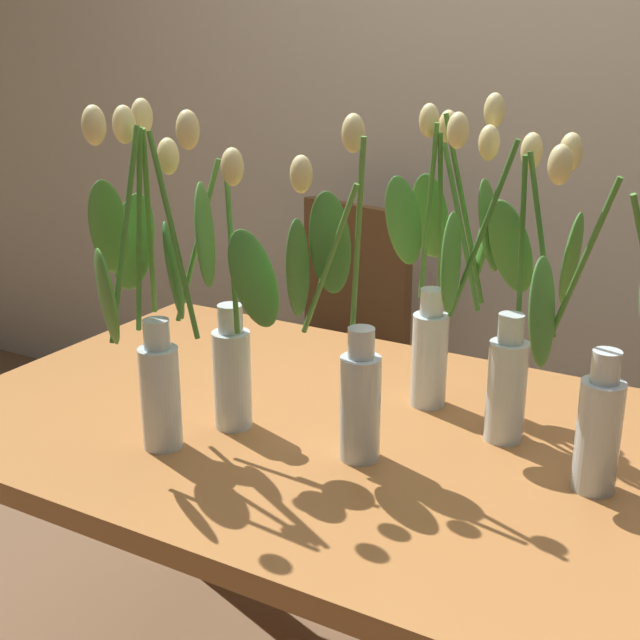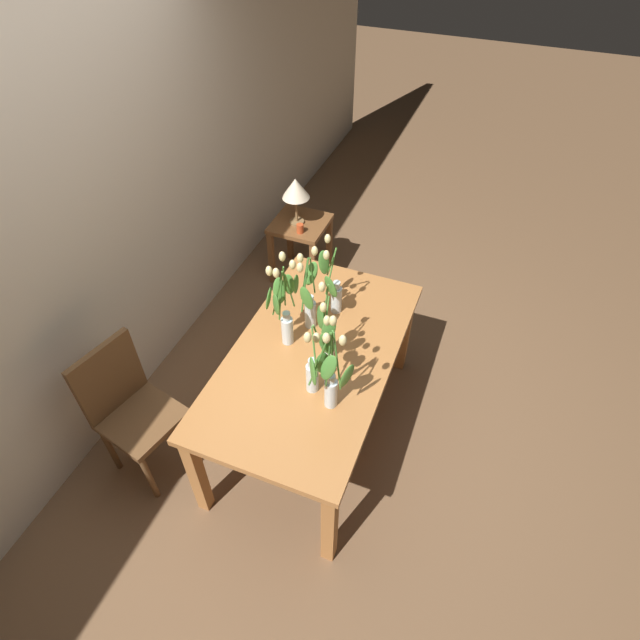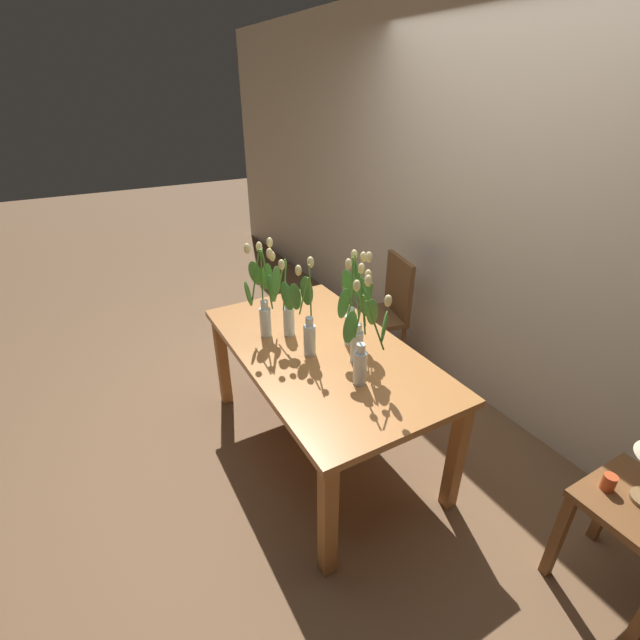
{
  "view_description": "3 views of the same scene",
  "coord_description": "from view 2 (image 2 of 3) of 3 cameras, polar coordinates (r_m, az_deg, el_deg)",
  "views": [
    {
      "loc": [
        0.6,
        -1.24,
        1.42
      ],
      "look_at": [
        -0.07,
        -0.06,
        0.96
      ],
      "focal_mm": 48.02,
      "sensor_mm": 36.0,
      "label": 1
    },
    {
      "loc": [
        -1.8,
        -0.76,
        2.92
      ],
      "look_at": [
        0.04,
        -0.03,
        0.97
      ],
      "focal_mm": 28.72,
      "sensor_mm": 36.0,
      "label": 2
    },
    {
      "loc": [
        1.87,
        -1.07,
        2.08
      ],
      "look_at": [
        0.01,
        -0.02,
        0.93
      ],
      "focal_mm": 24.77,
      "sensor_mm": 36.0,
      "label": 3
    }
  ],
  "objects": [
    {
      "name": "ground_plane",
      "position": [
        3.52,
        -0.69,
        -11.77
      ],
      "size": [
        18.0,
        18.0,
        0.0
      ],
      "primitive_type": "plane",
      "color": "brown"
    },
    {
      "name": "room_wall_rear",
      "position": [
        3.17,
        -24.18,
        10.71
      ],
      "size": [
        9.0,
        0.1,
        2.7
      ],
      "primitive_type": "cube",
      "color": "beige",
      "rests_on": "ground"
    },
    {
      "name": "dining_table",
      "position": [
        3.0,
        -0.79,
        -4.86
      ],
      "size": [
        1.6,
        0.9,
        0.74
      ],
      "color": "#B7753D",
      "rests_on": "ground"
    },
    {
      "name": "tulip_vase_0",
      "position": [
        2.63,
        -0.47,
        -5.35
      ],
      "size": [
        0.23,
        0.15,
        0.52
      ],
      "color": "silver",
      "rests_on": "dining_table"
    },
    {
      "name": "tulip_vase_1",
      "position": [
        2.76,
        0.82,
        -1.74
      ],
      "size": [
        0.16,
        0.15,
        0.56
      ],
      "color": "silver",
      "rests_on": "dining_table"
    },
    {
      "name": "tulip_vase_2",
      "position": [
        2.84,
        -4.11,
        1.15
      ],
      "size": [
        0.23,
        0.14,
        0.58
      ],
      "color": "silver",
      "rests_on": "dining_table"
    },
    {
      "name": "tulip_vase_3",
      "position": [
        2.94,
        -1.34,
        2.3
      ],
      "size": [
        0.24,
        0.17,
        0.56
      ],
      "color": "silver",
      "rests_on": "dining_table"
    },
    {
      "name": "tulip_vase_4",
      "position": [
        3.06,
        1.46,
        3.45
      ],
      "size": [
        0.22,
        0.2,
        0.52
      ],
      "color": "silver",
      "rests_on": "dining_table"
    },
    {
      "name": "tulip_vase_5",
      "position": [
        2.51,
        1.1,
        -6.23
      ],
      "size": [
        0.24,
        0.24,
        0.58
      ],
      "color": "silver",
      "rests_on": "dining_table"
    },
    {
      "name": "dining_chair",
      "position": [
        3.16,
        -20.49,
        -8.88
      ],
      "size": [
        0.48,
        0.48,
        0.93
      ],
      "color": "brown",
      "rests_on": "ground"
    },
    {
      "name": "side_table",
      "position": [
        4.36,
        -2.2,
        9.57
      ],
      "size": [
        0.44,
        0.44,
        0.55
      ],
      "color": "brown",
      "rests_on": "ground"
    },
    {
      "name": "table_lamp",
      "position": [
        4.12,
        -2.74,
        14.32
      ],
      "size": [
        0.22,
        0.22,
        0.4
      ],
      "color": "olive",
      "rests_on": "side_table"
    },
    {
      "name": "pillar_candle",
      "position": [
        4.15,
        -2.24,
        10.16
      ],
      "size": [
        0.06,
        0.06,
        0.07
      ],
      "primitive_type": "cylinder",
      "color": "#CC4C23",
      "rests_on": "side_table"
    }
  ]
}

